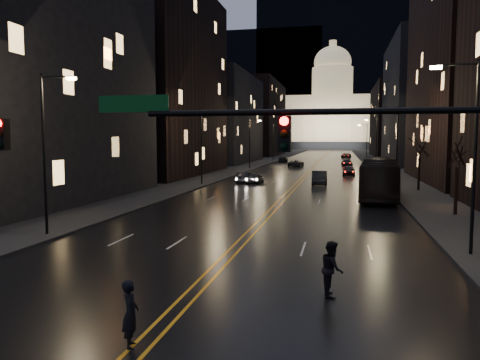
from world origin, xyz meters
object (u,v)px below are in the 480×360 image
Objects in this scene: bus at (379,178)px; receding_car_a at (319,178)px; traffic_signal at (374,152)px; pedestrian_a at (130,314)px; oncoming_car_b at (245,178)px; pedestrian_b at (332,269)px; oncoming_car_a at (255,178)px.

receding_car_a is (-5.88, 11.60, -1.03)m from bus.
traffic_signal is 9.57× the size of pedestrian_a.
traffic_signal is 31.77m from bus.
bus is 2.65× the size of receding_car_a.
oncoming_car_b is 2.18× the size of pedestrian_b.
bus reaches higher than oncoming_car_b.
bus is 6.89× the size of pedestrian_b.
pedestrian_b reaches higher than receding_car_a.
receding_car_a is at bearing -4.41° from pedestrian_b.
oncoming_car_b is at bearing -13.48° from pedestrian_a.
pedestrian_a reaches higher than oncoming_car_b.
traffic_signal is at bearing -88.47° from receding_car_a.
pedestrian_a is 0.93× the size of pedestrian_b.
bus reaches higher than pedestrian_b.
pedestrian_a is (-6.18, -2.00, -4.20)m from traffic_signal.
pedestrian_b is at bearing 108.83° from traffic_signal.
pedestrian_b is (-1.10, 3.23, -4.13)m from traffic_signal.
pedestrian_a is at bearing 98.52° from oncoming_car_b.
oncoming_car_a is at bearing -15.12° from pedestrian_a.
oncoming_car_a is at bearing 6.49° from pedestrian_b.
traffic_signal is 44.96m from oncoming_car_b.
pedestrian_b is at bearing -65.43° from pedestrian_a.
traffic_signal is at bearing 106.73° from oncoming_car_b.
receding_car_a is at bearing -178.71° from oncoming_car_b.
pedestrian_a is (6.14, -45.01, 0.21)m from oncoming_car_b.
bus is at bearing -65.96° from receding_car_a.
pedestrian_a is (4.80, -44.72, 0.23)m from oncoming_car_a.
pedestrian_a is at bearing 98.86° from oncoming_car_a.
bus is 28.52m from pedestrian_b.
receding_car_a is 2.79× the size of pedestrian_a.
bus is (2.59, 31.50, -3.24)m from traffic_signal.
pedestrian_a is at bearing -100.79° from bus.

